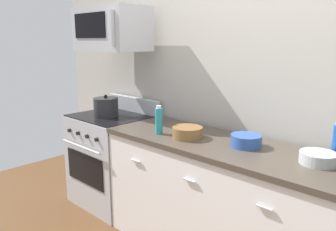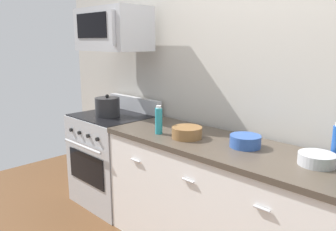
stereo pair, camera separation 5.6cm
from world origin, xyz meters
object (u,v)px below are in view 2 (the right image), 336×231
(bowl_steel_prep, at_px, (317,159))
(microwave, at_px, (113,29))
(bowl_blue_mixing, at_px, (245,141))
(bottle_dish_soap, at_px, (159,120))
(stockpot, at_px, (108,107))
(range_oven, at_px, (114,158))
(bowl_wooden_salad, at_px, (187,132))

(bowl_steel_prep, bearing_deg, microwave, 179.93)
(microwave, xyz_separation_m, bowl_blue_mixing, (1.49, 0.00, -0.79))
(microwave, height_order, bottle_dish_soap, microwave)
(bowl_blue_mixing, bearing_deg, bowl_steel_prep, -0.36)
(stockpot, bearing_deg, range_oven, 90.00)
(bowl_blue_mixing, bearing_deg, range_oven, -178.25)
(range_oven, relative_size, microwave, 1.44)
(range_oven, height_order, bowl_steel_prep, range_oven)
(range_oven, xyz_separation_m, bottle_dish_soap, (0.82, -0.14, 0.56))
(range_oven, bearing_deg, microwave, 89.71)
(stockpot, bearing_deg, bottle_dish_soap, -6.28)
(microwave, bearing_deg, bowl_steel_prep, -0.07)
(range_oven, xyz_separation_m, stockpot, (0.00, -0.05, 0.54))
(bowl_blue_mixing, bearing_deg, microwave, -179.97)
(bottle_dish_soap, bearing_deg, bowl_steel_prep, 9.07)
(bottle_dish_soap, xyz_separation_m, stockpot, (-0.82, 0.09, -0.01))
(microwave, bearing_deg, bowl_blue_mixing, 0.03)
(microwave, height_order, bowl_steel_prep, microwave)
(bottle_dish_soap, distance_m, bowl_wooden_salad, 0.25)
(range_oven, bearing_deg, bowl_wooden_salad, -3.94)
(microwave, xyz_separation_m, bowl_wooden_salad, (1.06, -0.12, -0.78))
(microwave, distance_m, bowl_steel_prep, 2.14)
(microwave, relative_size, stockpot, 3.11)
(bowl_blue_mixing, bearing_deg, stockpot, -176.21)
(bottle_dish_soap, distance_m, bowl_blue_mixing, 0.70)
(bottle_dish_soap, height_order, bowl_blue_mixing, bottle_dish_soap)
(range_oven, distance_m, stockpot, 0.55)
(microwave, distance_m, bowl_wooden_salad, 1.32)
(microwave, bearing_deg, stockpot, -90.13)
(microwave, relative_size, bottle_dish_soap, 3.26)
(bottle_dish_soap, bearing_deg, bowl_wooden_salad, 16.67)
(bowl_wooden_salad, bearing_deg, microwave, 173.65)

